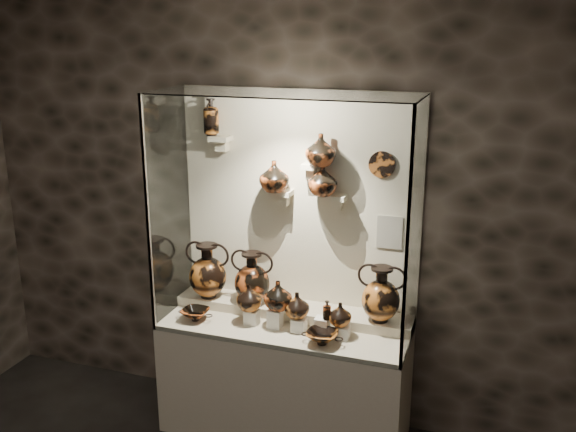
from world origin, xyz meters
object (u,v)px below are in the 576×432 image
object	(u,v)px
ovoid_vase_b	(321,150)
ovoid_vase_c	(323,180)
jug_c	(297,305)
kylix_right	(322,336)
jug_b	(278,295)
amphora_left	(208,271)
jug_a	(249,297)
ovoid_vase_a	(274,176)
amphora_right	(381,294)
lekythos_tall	(211,115)
lekythos_small	(327,309)
amphora_mid	(252,277)
jug_e	(340,314)
kylix_left	(196,313)

from	to	relation	value
ovoid_vase_b	ovoid_vase_c	size ratio (longest dim) A/B	1.03
jug_c	kylix_right	xyz separation A→B (m)	(0.22, -0.14, -0.13)
jug_b	jug_c	xyz separation A→B (m)	(0.13, 0.00, -0.05)
amphora_left	ovoid_vase_c	xyz separation A→B (m)	(0.83, 0.06, 0.72)
jug_a	amphora_left	bearing A→B (deg)	177.80
jug_c	jug_b	bearing A→B (deg)	170.21
ovoid_vase_a	amphora_right	bearing A→B (deg)	-13.17
ovoid_vase_b	lekythos_tall	bearing A→B (deg)	-159.51
amphora_right	lekythos_tall	size ratio (longest dim) A/B	1.33
jug_a	lekythos_small	distance (m)	0.55
amphora_left	lekythos_tall	bearing A→B (deg)	94.91
jug_b	lekythos_small	distance (m)	0.35
amphora_right	jug_a	xyz separation A→B (m)	(-0.87, -0.18, -0.07)
amphora_mid	jug_e	bearing A→B (deg)	-25.97
amphora_left	lekythos_tall	size ratio (longest dim) A/B	1.41
amphora_right	jug_a	size ratio (longest dim) A/B	2.05
jug_b	kylix_right	xyz separation A→B (m)	(0.35, -0.14, -0.18)
kylix_left	amphora_mid	bearing A→B (deg)	42.40
ovoid_vase_a	kylix_right	bearing A→B (deg)	-48.21
jug_b	amphora_right	bearing A→B (deg)	18.33
jug_c	jug_e	bearing A→B (deg)	-10.62
kylix_left	lekythos_tall	size ratio (longest dim) A/B	0.84
amphora_left	jug_b	distance (m)	0.62
jug_e	amphora_left	bearing A→B (deg)	-174.29
ovoid_vase_c	amphora_right	bearing A→B (deg)	-28.73
ovoid_vase_a	ovoid_vase_b	world-z (taller)	ovoid_vase_b
jug_a	kylix_left	size ratio (longest dim) A/B	0.77
jug_e	kylix_right	distance (m)	0.19
amphora_mid	jug_a	xyz separation A→B (m)	(0.05, -0.18, -0.07)
jug_b	lekythos_tall	world-z (taller)	lekythos_tall
jug_a	amphora_mid	bearing A→B (deg)	127.40
ovoid_vase_c	ovoid_vase_a	bearing A→B (deg)	159.14
kylix_right	ovoid_vase_a	world-z (taller)	ovoid_vase_a
lekythos_small	ovoid_vase_a	xyz separation A→B (m)	(-0.45, 0.25, 0.80)
kylix_left	ovoid_vase_b	size ratio (longest dim) A/B	1.15
jug_c	ovoid_vase_b	bearing A→B (deg)	59.25
jug_b	kylix_left	xyz separation A→B (m)	(-0.58, -0.09, -0.18)
jug_c	lekythos_small	bearing A→B (deg)	-17.34
jug_e	ovoid_vase_c	size ratio (longest dim) A/B	0.77
kylix_left	ovoid_vase_a	world-z (taller)	ovoid_vase_a
jug_a	ovoid_vase_b	distance (m)	1.11
jug_b	kylix_left	distance (m)	0.61
kylix_right	ovoid_vase_a	xyz separation A→B (m)	(-0.45, 0.37, 0.94)
lekythos_tall	ovoid_vase_b	distance (m)	0.82
jug_b	lekythos_small	world-z (taller)	jug_b
jug_e	ovoid_vase_b	world-z (taller)	ovoid_vase_b
ovoid_vase_a	kylix_left	bearing A→B (deg)	-156.06
jug_b	lekythos_tall	distance (m)	1.31
jug_a	lekythos_tall	distance (m)	1.28
amphora_mid	kylix_left	bearing A→B (deg)	-152.43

